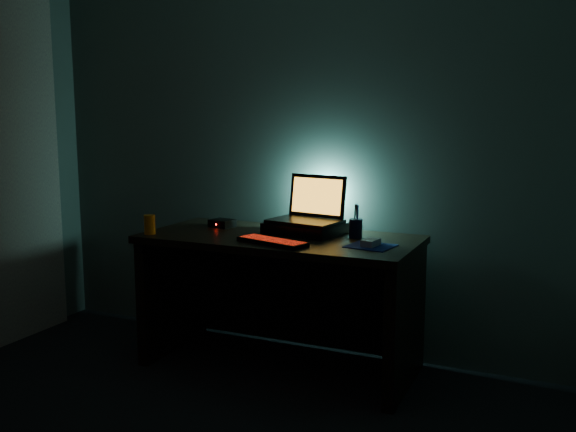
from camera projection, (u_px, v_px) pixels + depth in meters
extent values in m
cube|color=#49544D|center=(307.00, 141.00, 3.77)|extent=(3.50, 0.00, 2.50)
cube|color=black|center=(280.00, 239.00, 3.51)|extent=(1.50, 0.70, 0.04)
cube|color=black|center=(173.00, 291.00, 3.86)|extent=(0.06, 0.64, 0.71)
cube|color=black|center=(406.00, 322.00, 3.28)|extent=(0.06, 0.64, 0.71)
cube|color=black|center=(303.00, 291.00, 3.86)|extent=(1.38, 0.02, 0.65)
cube|color=beige|center=(16.00, 156.00, 3.96)|extent=(0.06, 0.65, 2.30)
cube|color=black|center=(305.00, 228.00, 3.57)|extent=(0.44, 0.36, 0.06)
cube|color=black|center=(305.00, 221.00, 3.56)|extent=(0.42, 0.32, 0.02)
cube|color=black|center=(317.00, 196.00, 3.65)|extent=(0.36, 0.10, 0.24)
cube|color=orange|center=(317.00, 196.00, 3.64)|extent=(0.32, 0.08, 0.20)
cube|color=black|center=(272.00, 242.00, 3.29)|extent=(0.41, 0.23, 0.02)
cube|color=red|center=(272.00, 239.00, 3.28)|extent=(0.39, 0.21, 0.00)
cube|color=navy|center=(371.00, 246.00, 3.22)|extent=(0.25, 0.23, 0.00)
cube|color=gray|center=(371.00, 243.00, 3.22)|extent=(0.08, 0.12, 0.03)
cylinder|color=black|center=(356.00, 228.00, 3.44)|extent=(0.08, 0.08, 0.10)
cylinder|color=orange|center=(150.00, 224.00, 3.55)|extent=(0.07, 0.07, 0.11)
cube|color=black|center=(222.00, 223.00, 3.78)|extent=(0.15, 0.13, 0.04)
sphere|color=#FF0C07|center=(216.00, 224.00, 3.74)|extent=(0.01, 0.01, 0.01)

